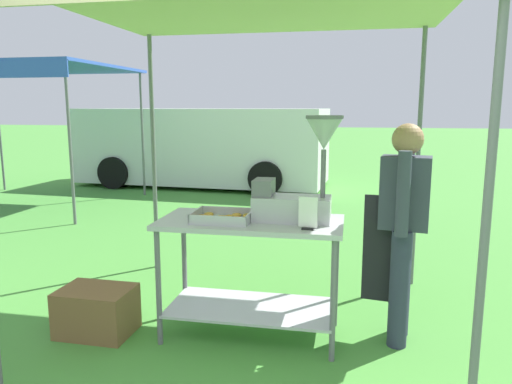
{
  "coord_description": "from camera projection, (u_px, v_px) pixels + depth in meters",
  "views": [
    {
      "loc": [
        0.61,
        -2.07,
        1.72
      ],
      "look_at": [
        -0.1,
        1.54,
        1.08
      ],
      "focal_mm": 34.08,
      "sensor_mm": 36.0,
      "label": 1
    }
  ],
  "objects": [
    {
      "name": "stall_canopy",
      "position": [
        253.0,
        8.0,
        3.41
      ],
      "size": [
        2.86,
        2.65,
        2.49
      ],
      "color": "slate",
      "rests_on": "ground"
    },
    {
      "name": "donut_tray",
      "position": [
        222.0,
        218.0,
        3.54
      ],
      "size": [
        0.42,
        0.33,
        0.07
      ],
      "color": "#B7B7BC",
      "rests_on": "donut_cart"
    },
    {
      "name": "van_white",
      "position": [
        202.0,
        146.0,
        10.76
      ],
      "size": [
        5.49,
        2.35,
        1.69
      ],
      "color": "white",
      "rests_on": "ground"
    },
    {
      "name": "donut_fryer",
      "position": [
        300.0,
        183.0,
        3.5
      ],
      "size": [
        0.63,
        0.28,
        0.76
      ],
      "color": "#B7B7BC",
      "rests_on": "donut_cart"
    },
    {
      "name": "vendor",
      "position": [
        403.0,
        222.0,
        3.49
      ],
      "size": [
        0.46,
        0.54,
        1.61
      ],
      "color": "#2D3347",
      "rests_on": "ground"
    },
    {
      "name": "donut_cart",
      "position": [
        251.0,
        253.0,
        3.62
      ],
      "size": [
        1.35,
        0.66,
        0.9
      ],
      "color": "#B7B7BC",
      "rests_on": "ground"
    },
    {
      "name": "menu_sign",
      "position": [
        308.0,
        216.0,
        3.28
      ],
      "size": [
        0.13,
        0.05,
        0.22
      ],
      "color": "black",
      "rests_on": "donut_cart"
    },
    {
      "name": "ground_plane",
      "position": [
        313.0,
        210.0,
        8.21
      ],
      "size": [
        70.0,
        70.0,
        0.0
      ],
      "primitive_type": "plane",
      "color": "#478E38"
    },
    {
      "name": "neighbour_tent",
      "position": [
        21.0,
        70.0,
        8.29
      ],
      "size": [
        3.36,
        2.7,
        2.41
      ],
      "color": "slate",
      "rests_on": "ground"
    },
    {
      "name": "supply_crate",
      "position": [
        97.0,
        311.0,
        3.72
      ],
      "size": [
        0.55,
        0.41,
        0.36
      ],
      "color": "brown",
      "rests_on": "ground"
    }
  ]
}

